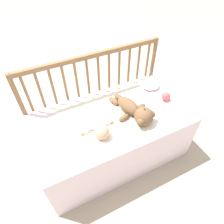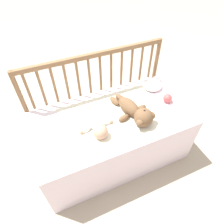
{
  "view_description": "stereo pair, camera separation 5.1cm",
  "coord_description": "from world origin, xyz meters",
  "px_view_note": "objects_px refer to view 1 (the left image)",
  "views": [
    {
      "loc": [
        -0.48,
        -0.97,
        1.67
      ],
      "look_at": [
        0.0,
        0.0,
        0.56
      ],
      "focal_mm": 32.0,
      "sensor_mm": 36.0,
      "label": 1
    },
    {
      "loc": [
        -0.44,
        -0.99,
        1.67
      ],
      "look_at": [
        0.0,
        0.0,
        0.56
      ],
      "focal_mm": 32.0,
      "sensor_mm": 36.0,
      "label": 2
    }
  ],
  "objects_px": {
    "baby": "(95,123)",
    "small_pillow": "(150,84)",
    "teddy_bear": "(135,111)",
    "toy_ball": "(166,96)"
  },
  "relations": [
    {
      "from": "teddy_bear",
      "to": "baby",
      "type": "bearing_deg",
      "value": 173.11
    },
    {
      "from": "baby",
      "to": "small_pillow",
      "type": "height_order",
      "value": "baby"
    },
    {
      "from": "small_pillow",
      "to": "toy_ball",
      "type": "bearing_deg",
      "value": -85.7
    },
    {
      "from": "baby",
      "to": "teddy_bear",
      "type": "bearing_deg",
      "value": -6.89
    },
    {
      "from": "baby",
      "to": "small_pillow",
      "type": "relative_size",
      "value": 2.08
    },
    {
      "from": "teddy_bear",
      "to": "baby",
      "type": "height_order",
      "value": "teddy_bear"
    },
    {
      "from": "toy_ball",
      "to": "baby",
      "type": "bearing_deg",
      "value": -179.3
    },
    {
      "from": "teddy_bear",
      "to": "small_pillow",
      "type": "bearing_deg",
      "value": 38.84
    },
    {
      "from": "teddy_bear",
      "to": "toy_ball",
      "type": "height_order",
      "value": "teddy_bear"
    },
    {
      "from": "baby",
      "to": "toy_ball",
      "type": "height_order",
      "value": "baby"
    }
  ]
}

